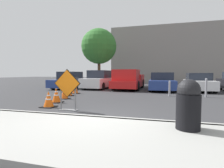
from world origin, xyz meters
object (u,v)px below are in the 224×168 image
object	(u,v)px
traffic_cone_fourth	(69,90)
parked_car_nearest	(70,81)
trash_bin	(188,104)
traffic_cone_fifth	(75,88)
bollard_second	(206,87)
pickup_truck	(128,81)
traffic_cone_second	(56,95)
parked_car_fourth	(198,83)
traffic_cone_nearest	(49,99)
bollard_nearest	(170,88)
road_closed_sign	(67,87)
parked_car_second	(99,80)
parked_car_third	(162,82)
traffic_cone_third	(64,92)

from	to	relation	value
traffic_cone_fourth	parked_car_nearest	size ratio (longest dim) A/B	0.15
traffic_cone_fourth	trash_bin	bearing A→B (deg)	-43.17
traffic_cone_fifth	parked_car_nearest	size ratio (longest dim) A/B	0.16
traffic_cone_fifth	bollard_second	world-z (taller)	bollard_second
pickup_truck	traffic_cone_second	bearing A→B (deg)	76.15
parked_car_fourth	trash_bin	xyz separation A→B (m)	(-2.30, -10.41, 0.04)
traffic_cone_nearest	traffic_cone_fifth	xyz separation A→B (m)	(-1.15, 4.51, 0.06)
bollard_second	traffic_cone_fifth	bearing A→B (deg)	-178.85
trash_bin	bollard_second	xyz separation A→B (m)	(1.92, 6.64, -0.12)
bollard_nearest	trash_bin	bearing A→B (deg)	-90.13
parked_car_nearest	trash_bin	world-z (taller)	parked_car_nearest
road_closed_sign	parked_car_second	bearing A→B (deg)	102.13
parked_car_nearest	parked_car_second	bearing A→B (deg)	-171.35
traffic_cone_second	parked_car_fourth	distance (m)	10.43
road_closed_sign	traffic_cone_fourth	size ratio (longest dim) A/B	2.19
bollard_nearest	traffic_cone_fifth	bearing A→B (deg)	-178.48
traffic_cone_nearest	bollard_nearest	xyz separation A→B (m)	(4.75, 4.66, 0.17)
traffic_cone_fourth	parked_car_nearest	bearing A→B (deg)	118.11
traffic_cone_nearest	bollard_nearest	distance (m)	6.65
traffic_cone_fourth	bollard_nearest	distance (m)	5.83
bollard_second	traffic_cone_second	bearing A→B (deg)	-152.52
traffic_cone_nearest	traffic_cone_second	world-z (taller)	traffic_cone_second
pickup_truck	parked_car_third	size ratio (longest dim) A/B	1.14
traffic_cone_second	parked_car_fourth	bearing A→B (deg)	45.18
trash_bin	bollard_second	size ratio (longest dim) A/B	1.00
traffic_cone_second	trash_bin	size ratio (longest dim) A/B	0.64
traffic_cone_fourth	parked_car_fourth	size ratio (longest dim) A/B	0.16
road_closed_sign	parked_car_nearest	xyz separation A→B (m)	(-4.59, 8.62, -0.15)
traffic_cone_second	traffic_cone_third	distance (m)	1.18
traffic_cone_second	traffic_cone_third	xyz separation A→B (m)	(-0.26, 1.15, 0.03)
trash_bin	bollard_nearest	xyz separation A→B (m)	(0.01, 6.64, -0.20)
parked_car_second	trash_bin	bearing A→B (deg)	120.85
parked_car_second	pickup_truck	bearing A→B (deg)	177.12
bollard_nearest	parked_car_second	bearing A→B (deg)	144.73
road_closed_sign	traffic_cone_third	world-z (taller)	road_closed_sign
traffic_cone_third	bollard_second	distance (m)	7.65
bollard_nearest	parked_car_nearest	bearing A→B (deg)	156.56
pickup_truck	parked_car_fourth	size ratio (longest dim) A/B	1.25
traffic_cone_third	pickup_truck	bearing A→B (deg)	69.68
traffic_cone_fifth	traffic_cone_third	bearing A→B (deg)	-76.31
traffic_cone_second	traffic_cone_fourth	size ratio (longest dim) A/B	1.01
parked_car_third	trash_bin	world-z (taller)	parked_car_third
pickup_truck	parked_car_fourth	world-z (taller)	pickup_truck
traffic_cone_nearest	bollard_second	size ratio (longest dim) A/B	0.59
parked_car_fourth	trash_bin	bearing A→B (deg)	79.39
parked_car_nearest	parked_car_third	size ratio (longest dim) A/B	0.99
traffic_cone_third	traffic_cone_nearest	bearing A→B (deg)	-75.11
traffic_cone_nearest	bollard_nearest	bearing A→B (deg)	44.49
parked_car_third	parked_car_fourth	distance (m)	2.65
traffic_cone_second	trash_bin	bearing A→B (deg)	-30.82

